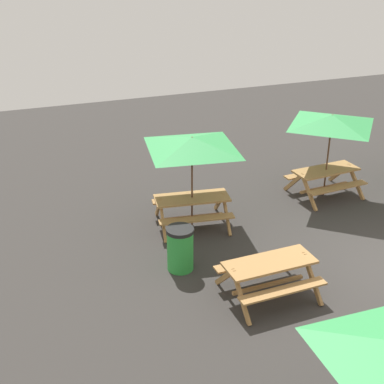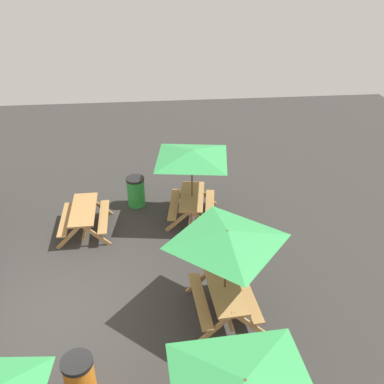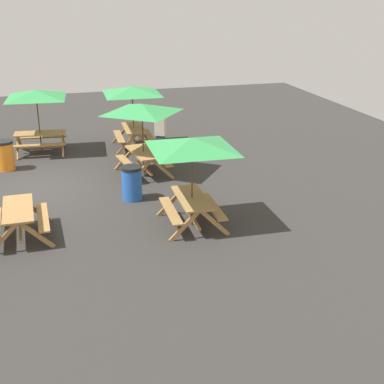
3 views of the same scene
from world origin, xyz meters
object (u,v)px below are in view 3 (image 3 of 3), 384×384
(picnic_table_3, at_px, (132,95))
(trash_bin_blue, at_px, (132,183))
(picnic_table_5, at_px, (142,114))
(trash_bin_orange, at_px, (5,155))
(picnic_table_1, at_px, (19,216))
(picnic_table_6, at_px, (36,99))
(person_standing, at_px, (160,134))
(picnic_table_0, at_px, (192,150))

(picnic_table_3, height_order, trash_bin_blue, picnic_table_3)
(picnic_table_5, distance_m, trash_bin_blue, 2.65)
(trash_bin_orange, bearing_deg, picnic_table_1, -174.17)
(picnic_table_6, bearing_deg, trash_bin_blue, 118.95)
(picnic_table_6, bearing_deg, person_standing, 160.17)
(trash_bin_blue, relative_size, person_standing, 0.59)
(picnic_table_0, bearing_deg, picnic_table_5, 7.46)
(picnic_table_5, distance_m, trash_bin_orange, 4.85)
(picnic_table_1, bearing_deg, picnic_table_3, -31.44)
(picnic_table_6, distance_m, person_standing, 4.57)
(picnic_table_3, xyz_separation_m, picnic_table_6, (0.18, 3.37, 0.00))
(trash_bin_blue, bearing_deg, picnic_table_1, 119.53)
(picnic_table_5, distance_m, picnic_table_6, 4.57)
(picnic_table_5, bearing_deg, trash_bin_orange, 60.99)
(picnic_table_6, bearing_deg, picnic_table_0, 120.19)
(picnic_table_3, bearing_deg, picnic_table_5, 177.69)
(picnic_table_0, distance_m, picnic_table_1, 4.45)
(picnic_table_5, xyz_separation_m, person_standing, (1.48, -0.89, -1.10))
(picnic_table_0, relative_size, picnic_table_6, 1.00)
(picnic_table_3, relative_size, trash_bin_orange, 2.88)
(picnic_table_5, xyz_separation_m, picnic_table_6, (3.31, 3.15, 0.00))
(trash_bin_orange, relative_size, person_standing, 0.59)
(trash_bin_orange, distance_m, person_standing, 5.20)
(picnic_table_3, relative_size, picnic_table_5, 1.21)
(trash_bin_orange, relative_size, trash_bin_blue, 1.00)
(picnic_table_0, bearing_deg, picnic_table_3, 3.19)
(person_standing, bearing_deg, trash_bin_blue, 96.25)
(picnic_table_3, relative_size, picnic_table_6, 1.00)
(picnic_table_1, distance_m, person_standing, 7.00)
(trash_bin_orange, height_order, trash_bin_blue, same)
(picnic_table_5, height_order, picnic_table_6, same)
(picnic_table_1, relative_size, trash_bin_orange, 1.87)
(picnic_table_5, relative_size, person_standing, 1.40)
(picnic_table_3, bearing_deg, picnic_table_6, 88.72)
(trash_bin_orange, bearing_deg, picnic_table_5, -111.23)
(picnic_table_1, xyz_separation_m, person_standing, (5.24, -4.63, 0.32))
(trash_bin_blue, bearing_deg, picnic_table_0, -151.45)
(picnic_table_3, xyz_separation_m, trash_bin_blue, (-5.20, 0.95, -1.49))
(picnic_table_5, height_order, person_standing, picnic_table_5)
(picnic_table_5, xyz_separation_m, trash_bin_orange, (1.67, 4.30, -1.49))
(picnic_table_0, distance_m, trash_bin_blue, 2.87)
(picnic_table_1, relative_size, picnic_table_5, 0.79)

